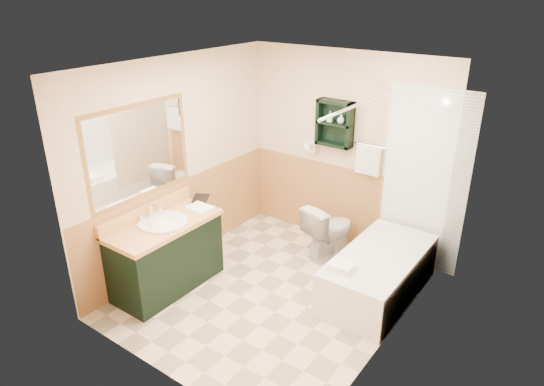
{
  "coord_description": "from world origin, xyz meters",
  "views": [
    {
      "loc": [
        2.56,
        -3.54,
        3.08
      ],
      "look_at": [
        -0.14,
        0.2,
        1.07
      ],
      "focal_mm": 32.0,
      "sensor_mm": 36.0,
      "label": 1
    }
  ],
  "objects_px": {
    "wall_shelf": "(335,123)",
    "soap_bottle_a": "(330,119)",
    "hair_dryer": "(313,147)",
    "toilet": "(329,230)",
    "vanity_book": "(193,190)",
    "vanity": "(166,255)",
    "soap_bottle_b": "(341,120)",
    "bathtub": "(379,274)"
  },
  "relations": [
    {
      "from": "wall_shelf",
      "to": "soap_bottle_a",
      "type": "xyz_separation_m",
      "value": [
        -0.06,
        -0.01,
        0.04
      ]
    },
    {
      "from": "wall_shelf",
      "to": "hair_dryer",
      "type": "height_order",
      "value": "wall_shelf"
    },
    {
      "from": "toilet",
      "to": "vanity_book",
      "type": "height_order",
      "value": "vanity_book"
    },
    {
      "from": "wall_shelf",
      "to": "hair_dryer",
      "type": "bearing_deg",
      "value": 175.24
    },
    {
      "from": "soap_bottle_a",
      "to": "wall_shelf",
      "type": "bearing_deg",
      "value": 4.54
    },
    {
      "from": "vanity",
      "to": "toilet",
      "type": "xyz_separation_m",
      "value": [
        1.08,
        1.63,
        -0.06
      ]
    },
    {
      "from": "toilet",
      "to": "soap_bottle_a",
      "type": "bearing_deg",
      "value": -38.15
    },
    {
      "from": "hair_dryer",
      "to": "toilet",
      "type": "height_order",
      "value": "hair_dryer"
    },
    {
      "from": "toilet",
      "to": "vanity",
      "type": "bearing_deg",
      "value": 71.78
    },
    {
      "from": "vanity_book",
      "to": "soap_bottle_a",
      "type": "xyz_separation_m",
      "value": [
        1.0,
        1.35,
        0.69
      ]
    },
    {
      "from": "soap_bottle_b",
      "to": "toilet",
      "type": "bearing_deg",
      "value": -73.09
    },
    {
      "from": "wall_shelf",
      "to": "vanity",
      "type": "height_order",
      "value": "wall_shelf"
    },
    {
      "from": "vanity",
      "to": "soap_bottle_a",
      "type": "xyz_separation_m",
      "value": [
        0.83,
        1.96,
        1.2
      ]
    },
    {
      "from": "hair_dryer",
      "to": "vanity_book",
      "type": "height_order",
      "value": "hair_dryer"
    },
    {
      "from": "bathtub",
      "to": "soap_bottle_a",
      "type": "xyz_separation_m",
      "value": [
        -1.09,
        0.74,
        1.35
      ]
    },
    {
      "from": "vanity",
      "to": "toilet",
      "type": "distance_m",
      "value": 1.95
    },
    {
      "from": "soap_bottle_a",
      "to": "toilet",
      "type": "bearing_deg",
      "value": -53.5
    },
    {
      "from": "hair_dryer",
      "to": "vanity",
      "type": "height_order",
      "value": "hair_dryer"
    },
    {
      "from": "soap_bottle_a",
      "to": "soap_bottle_b",
      "type": "distance_m",
      "value": 0.15
    },
    {
      "from": "vanity",
      "to": "soap_bottle_b",
      "type": "height_order",
      "value": "soap_bottle_b"
    },
    {
      "from": "bathtub",
      "to": "vanity",
      "type": "bearing_deg",
      "value": -147.62
    },
    {
      "from": "wall_shelf",
      "to": "vanity_book",
      "type": "height_order",
      "value": "wall_shelf"
    },
    {
      "from": "soap_bottle_a",
      "to": "soap_bottle_b",
      "type": "xyz_separation_m",
      "value": [
        0.15,
        0.0,
        0.01
      ]
    },
    {
      "from": "vanity_book",
      "to": "toilet",
      "type": "bearing_deg",
      "value": 6.87
    },
    {
      "from": "vanity_book",
      "to": "soap_bottle_b",
      "type": "bearing_deg",
      "value": 17.42
    },
    {
      "from": "hair_dryer",
      "to": "vanity_book",
      "type": "xyz_separation_m",
      "value": [
        -0.76,
        -1.38,
        -0.3
      ]
    },
    {
      "from": "toilet",
      "to": "soap_bottle_a",
      "type": "height_order",
      "value": "soap_bottle_a"
    },
    {
      "from": "wall_shelf",
      "to": "hair_dryer",
      "type": "distance_m",
      "value": 0.46
    },
    {
      "from": "vanity",
      "to": "hair_dryer",
      "type": "bearing_deg",
      "value": 73.36
    },
    {
      "from": "vanity",
      "to": "bathtub",
      "type": "bearing_deg",
      "value": 32.38
    },
    {
      "from": "vanity",
      "to": "vanity_book",
      "type": "relative_size",
      "value": 5.16
    },
    {
      "from": "toilet",
      "to": "vanity_book",
      "type": "distance_m",
      "value": 1.7
    },
    {
      "from": "hair_dryer",
      "to": "vanity_book",
      "type": "relative_size",
      "value": 1.01
    },
    {
      "from": "vanity",
      "to": "bathtub",
      "type": "relative_size",
      "value": 0.82
    },
    {
      "from": "vanity",
      "to": "soap_bottle_a",
      "type": "bearing_deg",
      "value": 67.01
    },
    {
      "from": "bathtub",
      "to": "vanity_book",
      "type": "height_order",
      "value": "vanity_book"
    },
    {
      "from": "wall_shelf",
      "to": "soap_bottle_a",
      "type": "distance_m",
      "value": 0.08
    },
    {
      "from": "wall_shelf",
      "to": "bathtub",
      "type": "height_order",
      "value": "wall_shelf"
    },
    {
      "from": "hair_dryer",
      "to": "vanity_book",
      "type": "bearing_deg",
      "value": -118.88
    },
    {
      "from": "soap_bottle_a",
      "to": "soap_bottle_b",
      "type": "height_order",
      "value": "soap_bottle_b"
    },
    {
      "from": "wall_shelf",
      "to": "vanity_book",
      "type": "bearing_deg",
      "value": -128.08
    },
    {
      "from": "wall_shelf",
      "to": "toilet",
      "type": "distance_m",
      "value": 1.28
    }
  ]
}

